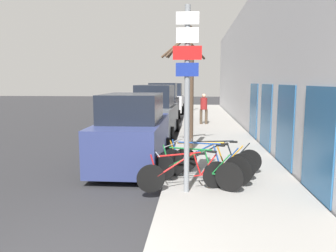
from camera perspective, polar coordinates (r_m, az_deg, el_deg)
name	(u,v)px	position (r m, az deg, el deg)	size (l,w,h in m)	color
ground_plane	(158,136)	(15.21, -1.83, -1.78)	(80.00, 80.00, 0.00)	#28282B
sidewalk_curb	(211,127)	(17.89, 7.49, -0.15)	(3.20, 32.00, 0.15)	gray
building_facade	(246,68)	(17.83, 13.39, 9.84)	(0.23, 32.00, 6.50)	#BCBCC1
signpost	(187,92)	(6.85, 3.34, 5.92)	(0.59, 0.14, 3.91)	gray
bicycle_0	(184,174)	(7.22, 2.83, -8.37)	(2.02, 0.67, 0.85)	black
bicycle_1	(195,169)	(7.56, 4.65, -7.53)	(2.10, 1.04, 0.89)	black
bicycle_2	(203,164)	(7.94, 6.19, -6.63)	(2.18, 0.99, 0.95)	black
bicycle_3	(205,162)	(8.17, 6.54, -6.29)	(2.42, 0.53, 0.92)	black
bicycle_4	(217,159)	(8.67, 8.50, -5.63)	(2.30, 0.44, 0.87)	black
parked_car_0	(133,133)	(9.88, -6.05, -1.22)	(2.03, 4.55, 2.16)	navy
parked_car_1	(156,113)	(15.19, -2.16, 2.24)	(2.04, 4.51, 2.36)	#51565B
parked_car_2	(164,104)	(20.73, -0.77, 3.80)	(2.00, 4.21, 2.43)	black
parked_car_3	(171,99)	(26.51, 0.54, 4.64)	(2.12, 4.74, 2.38)	silver
pedestrian_near	(204,107)	(18.39, 6.25, 3.38)	(0.44, 0.38, 1.69)	#4C3D2D
street_tree	(189,93)	(11.30, 3.68, 5.75)	(1.53, 0.95, 4.24)	#4C3828
traffic_light	(189,75)	(25.58, 3.74, 8.91)	(0.20, 0.30, 4.50)	gray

